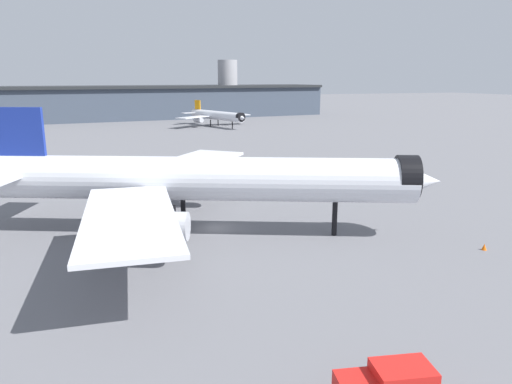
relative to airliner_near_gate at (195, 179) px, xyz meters
The scene contains 5 objects.
ground 7.30m from the airliner_near_gate, 18.71° to the left, with size 900.00×900.00×0.00m, color slate.
airliner_near_gate is the anchor object (origin of this frame).
airliner_far_taxiway 132.23m from the airliner_near_gate, 73.21° to the left, with size 31.95×35.83×9.80m.
terminal_building 173.90m from the airliner_near_gate, 96.09° to the left, with size 253.01×47.88×27.32m.
traffic_cone_near_nose 33.95m from the airliner_near_gate, 30.91° to the right, with size 0.56×0.56×0.70m, color #F2600C.
Camera 1 is at (-15.27, -55.98, 18.64)m, focal length 33.35 mm.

